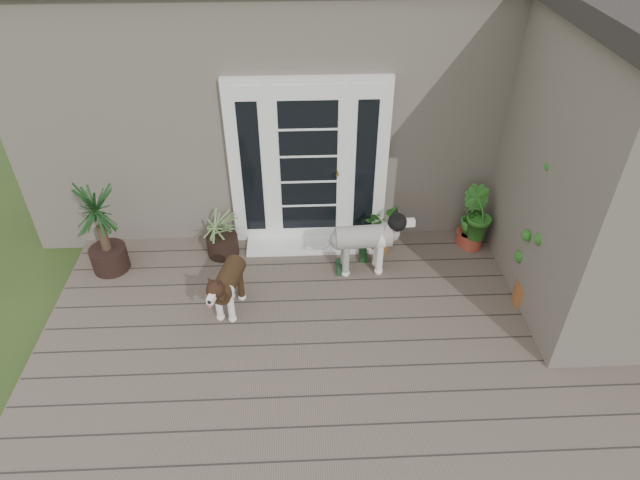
{
  "coord_description": "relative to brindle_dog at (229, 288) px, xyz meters",
  "views": [
    {
      "loc": [
        -0.32,
        -3.15,
        4.4
      ],
      "look_at": [
        -0.1,
        1.75,
        0.7
      ],
      "focal_mm": 30.61,
      "sensor_mm": 36.0,
      "label": 1
    }
  ],
  "objects": [
    {
      "name": "clog_right",
      "position": [
        1.56,
        0.86,
        -0.28
      ],
      "size": [
        0.14,
        0.28,
        0.08
      ],
      "primitive_type": null,
      "rotation": [
        0.0,
        0.0,
        -0.05
      ],
      "color": "#143316",
      "rests_on": "deck"
    },
    {
      "name": "clog_left",
      "position": [
        1.26,
        0.62,
        -0.27
      ],
      "size": [
        0.13,
        0.29,
        0.09
      ],
      "primitive_type": null,
      "rotation": [
        0.0,
        0.0,
        -0.01
      ],
      "color": "#16391D",
      "rests_on": "deck"
    },
    {
      "name": "herb_c",
      "position": [
        2.94,
        1.11,
        -0.07
      ],
      "size": [
        0.42,
        0.42,
        0.49
      ],
      "primitive_type": "imported",
      "rotation": [
        0.0,
        0.0,
        4.26
      ],
      "color": "#154C18",
      "rests_on": "deck"
    },
    {
      "name": "herb_b",
      "position": [
        2.96,
        1.01,
        -0.0
      ],
      "size": [
        0.59,
        0.59,
        0.63
      ],
      "primitive_type": "imported",
      "rotation": [
        0.0,
        0.0,
        2.49
      ],
      "color": "#235F1B",
      "rests_on": "deck"
    },
    {
      "name": "house_wing",
      "position": [
        4.01,
        0.21,
        1.11
      ],
      "size": [
        1.6,
        2.4,
        3.1
      ],
      "primitive_type": "cube",
      "color": "#665E54",
      "rests_on": "ground"
    },
    {
      "name": "deck",
      "position": [
        1.11,
        -0.89,
        -0.38
      ],
      "size": [
        6.2,
        4.6,
        0.12
      ],
      "primitive_type": "cube",
      "color": "#6B5B4C",
      "rests_on": "ground"
    },
    {
      "name": "herb_a",
      "position": [
        1.78,
        1.01,
        -0.06
      ],
      "size": [
        0.55,
        0.55,
        0.51
      ],
      "primitive_type": "imported",
      "rotation": [
        0.0,
        0.0,
        1.06
      ],
      "color": "#275C1A",
      "rests_on": "deck"
    },
    {
      "name": "spider_plant",
      "position": [
        -0.19,
        1.01,
        0.03
      ],
      "size": [
        0.69,
        0.69,
        0.7
      ],
      "primitive_type": null,
      "rotation": [
        0.0,
        0.0,
        0.07
      ],
      "color": "#93A666",
      "rests_on": "deck"
    },
    {
      "name": "brindle_dog",
      "position": [
        0.0,
        0.0,
        0.0
      ],
      "size": [
        0.5,
        0.82,
        0.63
      ],
      "primitive_type": null,
      "rotation": [
        0.0,
        0.0,
        2.9
      ],
      "color": "#3E2816",
      "rests_on": "deck"
    },
    {
      "name": "door_unit",
      "position": [
        0.91,
        1.31,
        0.76
      ],
      "size": [
        1.9,
        0.14,
        2.15
      ],
      "primitive_type": "cube",
      "color": "white",
      "rests_on": "deck"
    },
    {
      "name": "sapling",
      "position": [
        3.33,
        -0.04,
        0.57
      ],
      "size": [
        0.57,
        0.57,
        1.78
      ],
      "primitive_type": null,
      "rotation": [
        0.0,
        0.0,
        0.09
      ],
      "color": "#24651C",
      "rests_on": "deck"
    },
    {
      "name": "white_dog",
      "position": [
        1.52,
        0.61,
        0.05
      ],
      "size": [
        0.9,
        0.43,
        0.73
      ],
      "primitive_type": null,
      "rotation": [
        0.0,
        0.0,
        -1.51
      ],
      "color": "beige",
      "rests_on": "deck"
    },
    {
      "name": "house_main",
      "position": [
        1.11,
        3.36,
        1.11
      ],
      "size": [
        7.4,
        4.0,
        3.1
      ],
      "primitive_type": "cube",
      "color": "#665E54",
      "rests_on": "ground"
    },
    {
      "name": "door_step",
      "position": [
        0.91,
        1.11,
        -0.29
      ],
      "size": [
        1.6,
        0.4,
        0.05
      ],
      "primitive_type": "cube",
      "color": "white",
      "rests_on": "deck"
    },
    {
      "name": "yucca",
      "position": [
        -1.52,
        0.78,
        0.27
      ],
      "size": [
        0.91,
        0.91,
        1.18
      ],
      "primitive_type": null,
      "rotation": [
        0.0,
        0.0,
        0.12
      ],
      "color": "black",
      "rests_on": "deck"
    }
  ]
}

